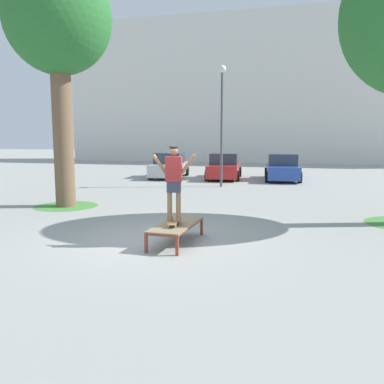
# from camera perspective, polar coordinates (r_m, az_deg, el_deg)

# --- Properties ---
(ground_plane) EXTENTS (120.00, 120.00, 0.00)m
(ground_plane) POSITION_cam_1_polar(r_m,az_deg,el_deg) (9.70, -5.04, -6.82)
(ground_plane) COLOR #999993
(building_facade) EXTENTS (41.76, 4.00, 13.75)m
(building_facade) POSITION_cam_1_polar(r_m,az_deg,el_deg) (39.89, 12.70, 14.05)
(building_facade) COLOR silver
(building_facade) RESTS_ON ground
(skate_box) EXTENTS (0.86, 1.94, 0.46)m
(skate_box) POSITION_cam_1_polar(r_m,az_deg,el_deg) (9.30, -2.27, -4.81)
(skate_box) COLOR brown
(skate_box) RESTS_ON ground
(skateboard) EXTENTS (0.30, 0.82, 0.09)m
(skateboard) POSITION_cam_1_polar(r_m,az_deg,el_deg) (9.15, -2.55, -4.23)
(skateboard) COLOR #9E754C
(skateboard) RESTS_ON skate_box
(skater) EXTENTS (1.00, 0.32, 1.69)m
(skater) POSITION_cam_1_polar(r_m,az_deg,el_deg) (9.00, -2.59, 1.98)
(skater) COLOR #8E6647
(skater) RESTS_ON skateboard
(tree_near_left) EXTENTS (3.57, 3.57, 8.27)m
(tree_near_left) POSITION_cam_1_polar(r_m,az_deg,el_deg) (15.24, -18.47, 21.78)
(tree_near_left) COLOR brown
(tree_near_left) RESTS_ON ground
(grass_patch_near_left) EXTENTS (2.22, 2.22, 0.01)m
(grass_patch_near_left) POSITION_cam_1_polar(r_m,az_deg,el_deg) (14.97, -17.44, -1.91)
(grass_patch_near_left) COLOR #47893D
(grass_patch_near_left) RESTS_ON ground
(car_silver) EXTENTS (2.22, 4.35, 1.50)m
(car_silver) POSITION_cam_1_polar(r_m,az_deg,el_deg) (24.36, -3.22, 3.71)
(car_silver) COLOR #B7BABF
(car_silver) RESTS_ON ground
(car_red) EXTENTS (2.19, 4.33, 1.50)m
(car_red) POSITION_cam_1_polar(r_m,az_deg,el_deg) (23.68, 4.60, 3.58)
(car_red) COLOR red
(car_red) RESTS_ON ground
(car_blue) EXTENTS (2.17, 4.32, 1.50)m
(car_blue) POSITION_cam_1_polar(r_m,az_deg,el_deg) (23.38, 12.71, 3.35)
(car_blue) COLOR #28479E
(car_blue) RESTS_ON ground
(light_post) EXTENTS (0.36, 0.36, 5.83)m
(light_post) POSITION_cam_1_polar(r_m,az_deg,el_deg) (19.81, 4.27, 11.82)
(light_post) COLOR #4C4C51
(light_post) RESTS_ON ground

